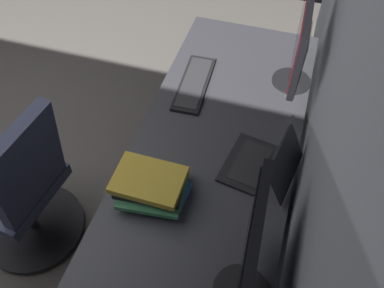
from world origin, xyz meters
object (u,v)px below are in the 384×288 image
monitor_primary (301,40)px  keyboard_main (194,83)px  book_stack_near (152,186)px  drawer_pedestal (210,212)px  laptop_leftmost (264,164)px  monitor_secondary (248,262)px  office_chair (23,192)px

monitor_primary → keyboard_main: (0.17, -0.47, -0.25)m
book_stack_near → drawer_pedestal: bearing=133.0°
laptop_leftmost → book_stack_near: laptop_leftmost is taller
monitor_secondary → keyboard_main: 1.10m
monitor_secondary → office_chair: 1.28m
monitor_secondary → monitor_primary: bearing=179.4°
drawer_pedestal → monitor_primary: bearing=159.9°
monitor_secondary → drawer_pedestal: bearing=-154.9°
drawer_pedestal → monitor_secondary: size_ratio=1.42×
drawer_pedestal → office_chair: office_chair is taller
monitor_secondary → laptop_leftmost: size_ratio=1.45×
drawer_pedestal → laptop_leftmost: (-0.06, 0.21, 0.43)m
monitor_primary → monitor_secondary: (1.14, -0.01, 0.00)m
drawer_pedestal → monitor_secondary: (0.49, 0.23, 0.65)m
monitor_secondary → laptop_leftmost: 0.59m
monitor_secondary → book_stack_near: monitor_secondary is taller
office_chair → monitor_primary: bearing=127.4°
drawer_pedestal → monitor_secondary: monitor_secondary is taller
drawer_pedestal → office_chair: (0.22, -0.91, 0.11)m
monitor_primary → office_chair: 1.54m
keyboard_main → book_stack_near: book_stack_near is taller
keyboard_main → book_stack_near: 0.68m
book_stack_near → laptop_leftmost: bearing=121.1°
book_stack_near → monitor_secondary: bearing=56.1°
monitor_secondary → keyboard_main: monitor_secondary is taller
keyboard_main → office_chair: size_ratio=0.44×
office_chair → laptop_leftmost: bearing=104.1°
monitor_secondary → office_chair: (-0.26, -1.13, -0.54)m
monitor_primary → laptop_leftmost: size_ratio=1.56×
keyboard_main → office_chair: bearing=-43.6°
drawer_pedestal → book_stack_near: size_ratio=2.33×
monitor_primary → monitor_secondary: bearing=-0.6°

